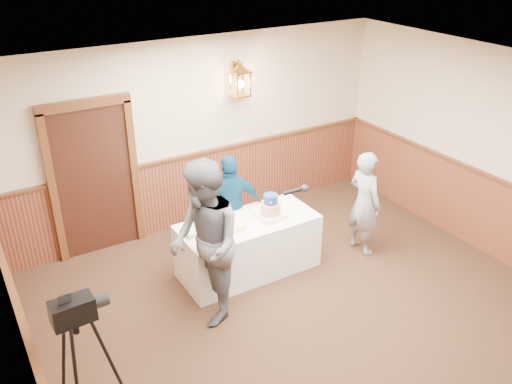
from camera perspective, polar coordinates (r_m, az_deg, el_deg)
ground at (r=6.18m, az=9.44°, el=-16.39°), size 7.00×7.00×0.00m
room_shell at (r=5.54m, az=7.18°, el=-2.28°), size 6.02×7.02×2.81m
display_table at (r=7.12m, az=-0.83°, el=-5.70°), size 1.80×0.80×0.75m
tiered_cake at (r=6.94m, az=1.55°, el=-1.78°), size 0.34×0.34×0.33m
sheet_cake_yellow at (r=6.75m, az=-3.06°, el=-3.57°), size 0.41×0.33×0.08m
sheet_cake_green at (r=6.69m, az=-6.53°, el=-4.12°), size 0.28×0.24×0.06m
interviewer at (r=6.05m, az=-5.40°, el=-5.46°), size 1.57×1.07×1.95m
baker at (r=7.52m, az=11.34°, el=-1.14°), size 0.39×0.57×1.49m
assistant_p at (r=7.29m, az=-2.61°, el=-1.58°), size 0.93×0.57×1.47m
tv_camera_rig at (r=5.19m, az=-17.60°, el=-17.76°), size 0.56×0.53×1.44m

